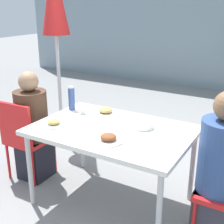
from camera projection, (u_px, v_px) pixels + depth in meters
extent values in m
plane|color=gray|center=(112.00, 201.00, 2.93)|extent=(24.00, 24.00, 0.00)
cube|color=silver|center=(112.00, 131.00, 2.69)|extent=(1.36, 0.92, 0.04)
cylinder|color=#B7B7B7|center=(30.00, 170.00, 2.79)|extent=(0.04, 0.04, 0.70)
cylinder|color=#B7B7B7|center=(159.00, 215.00, 2.20)|extent=(0.04, 0.04, 0.70)
cylinder|color=#B7B7B7|center=(82.00, 138.00, 3.44)|extent=(0.04, 0.04, 0.70)
cylinder|color=#B7B7B7|center=(192.00, 166.00, 2.85)|extent=(0.04, 0.04, 0.70)
cube|color=red|center=(30.00, 139.00, 3.24)|extent=(0.41, 0.41, 0.04)
cube|color=red|center=(15.00, 125.00, 3.02)|extent=(0.40, 0.04, 0.42)
cylinder|color=red|center=(31.00, 148.00, 3.54)|extent=(0.03, 0.03, 0.40)
cylinder|color=red|center=(55.00, 155.00, 3.38)|extent=(0.03, 0.03, 0.40)
cylinder|color=red|center=(8.00, 161.00, 3.26)|extent=(0.03, 0.03, 0.40)
cylinder|color=red|center=(33.00, 169.00, 3.10)|extent=(0.03, 0.03, 0.40)
cube|color=black|center=(35.00, 157.00, 3.29)|extent=(0.30, 0.30, 0.44)
cylinder|color=#472D1E|center=(32.00, 116.00, 3.13)|extent=(0.33, 0.33, 0.51)
sphere|color=#9E7556|center=(28.00, 81.00, 3.01)|extent=(0.20, 0.20, 0.20)
cylinder|color=red|center=(193.00, 223.00, 2.34)|extent=(0.03, 0.03, 0.40)
cylinder|color=red|center=(205.00, 200.00, 2.62)|extent=(0.03, 0.03, 0.40)
cube|color=#383842|center=(215.00, 213.00, 2.42)|extent=(0.31, 0.31, 0.44)
cylinder|color=navy|center=(223.00, 156.00, 2.25)|extent=(0.35, 0.35, 0.55)
cylinder|color=#333333|center=(63.00, 138.00, 4.21)|extent=(0.36, 0.36, 0.05)
cylinder|color=#BCBCBC|center=(58.00, 55.00, 3.83)|extent=(0.04, 0.04, 2.29)
cylinder|color=white|center=(54.00, 125.00, 2.74)|extent=(0.20, 0.20, 0.01)
ellipsoid|color=tan|center=(54.00, 122.00, 2.73)|extent=(0.11, 0.11, 0.04)
cylinder|color=white|center=(106.00, 113.00, 3.03)|extent=(0.24, 0.24, 0.01)
ellipsoid|color=tan|center=(106.00, 110.00, 3.02)|extent=(0.13, 0.13, 0.05)
cylinder|color=white|center=(108.00, 141.00, 2.43)|extent=(0.23, 0.23, 0.01)
ellipsoid|color=brown|center=(108.00, 137.00, 2.42)|extent=(0.13, 0.13, 0.05)
cylinder|color=#334C8E|center=(72.00, 99.00, 3.12)|extent=(0.06, 0.06, 0.22)
cylinder|color=white|center=(71.00, 87.00, 3.08)|extent=(0.04, 0.04, 0.02)
cylinder|color=white|center=(82.00, 109.00, 3.03)|extent=(0.07, 0.07, 0.10)
cylinder|color=white|center=(143.00, 125.00, 2.69)|extent=(0.19, 0.19, 0.05)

